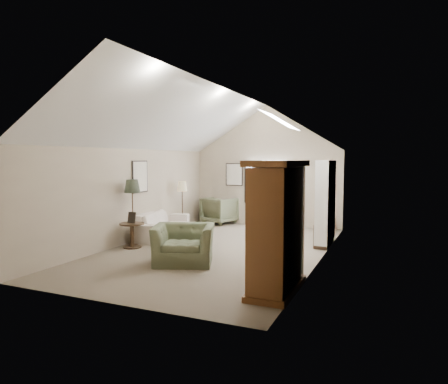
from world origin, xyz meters
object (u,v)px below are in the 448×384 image
at_px(armoire, 277,227).
at_px(side_chair, 325,212).
at_px(armchair_far, 220,210).
at_px(coffee_table, 178,238).
at_px(armchair_near, 184,244).
at_px(side_table, 132,235).
at_px(sofa, 163,224).

xyz_separation_m(armoire, side_chair, (-0.19, 6.10, -0.50)).
height_order(armchair_far, coffee_table, armchair_far).
relative_size(armoire, armchair_near, 1.74).
distance_m(armchair_far, coffee_table, 3.76).
height_order(armoire, side_table, armoire).
distance_m(armoire, coffee_table, 4.16).
relative_size(armoire, side_table, 3.51).
relative_size(armchair_far, side_chair, 0.84).
bearing_deg(coffee_table, side_chair, 50.12).
xyz_separation_m(armchair_far, side_table, (-0.50, -4.33, -0.15)).
xyz_separation_m(armchair_near, coffee_table, (-0.96, 1.40, -0.20)).
bearing_deg(side_chair, sofa, -150.67).
xyz_separation_m(sofa, side_table, (0.10, -1.60, -0.05)).
relative_size(side_table, side_chair, 0.52).
bearing_deg(sofa, side_chair, -71.00).
bearing_deg(side_table, coffee_table, 32.21).
relative_size(sofa, side_table, 3.99).
distance_m(armoire, sofa, 5.56).
bearing_deg(armoire, sofa, 142.31).
distance_m(sofa, side_chair, 4.99).
relative_size(armoire, armchair_far, 2.18).
bearing_deg(armchair_near, side_table, 136.12).
bearing_deg(coffee_table, sofa, 137.08).
bearing_deg(side_table, sofa, 93.58).
height_order(armoire, side_chair, armoire).
xyz_separation_m(armchair_far, coffee_table, (0.47, -3.72, -0.25)).
bearing_deg(side_chair, coffee_table, -133.72).
distance_m(coffee_table, side_table, 1.15).
bearing_deg(armchair_far, side_chair, -162.79).
distance_m(armchair_far, side_table, 4.36).
relative_size(armchair_near, side_chair, 1.06).
distance_m(armchair_near, armchair_far, 5.32).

